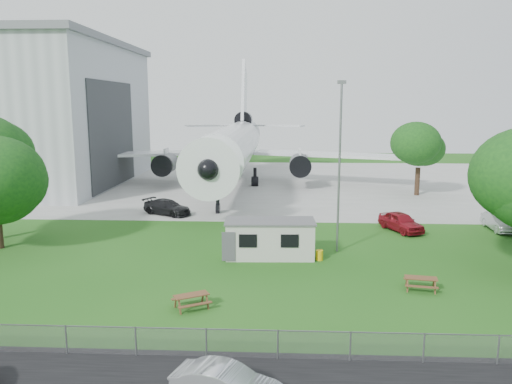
{
  "coord_description": "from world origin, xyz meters",
  "views": [
    {
      "loc": [
        4.03,
        -28.86,
        10.56
      ],
      "look_at": [
        2.24,
        8.0,
        4.0
      ],
      "focal_mm": 35.0,
      "sensor_mm": 36.0,
      "label": 1
    }
  ],
  "objects_px": {
    "airliner": "(234,145)",
    "picnic_east": "(420,290)",
    "picnic_west": "(192,308)",
    "site_cabin": "(270,239)"
  },
  "relations": [
    {
      "from": "airliner",
      "to": "site_cabin",
      "type": "relative_size",
      "value": 7.02
    },
    {
      "from": "picnic_west",
      "to": "picnic_east",
      "type": "bearing_deg",
      "value": -14.82
    },
    {
      "from": "site_cabin",
      "to": "picnic_east",
      "type": "height_order",
      "value": "site_cabin"
    },
    {
      "from": "picnic_east",
      "to": "airliner",
      "type": "bearing_deg",
      "value": 120.47
    },
    {
      "from": "airliner",
      "to": "picnic_east",
      "type": "height_order",
      "value": "airliner"
    },
    {
      "from": "site_cabin",
      "to": "picnic_west",
      "type": "relative_size",
      "value": 3.78
    },
    {
      "from": "site_cabin",
      "to": "picnic_west",
      "type": "distance_m",
      "value": 10.0
    },
    {
      "from": "airliner",
      "to": "site_cabin",
      "type": "bearing_deg",
      "value": -80.21
    },
    {
      "from": "picnic_west",
      "to": "picnic_east",
      "type": "relative_size",
      "value": 1.0
    },
    {
      "from": "airliner",
      "to": "picnic_west",
      "type": "distance_m",
      "value": 40.67
    }
  ]
}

